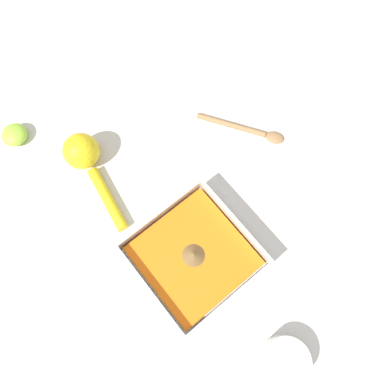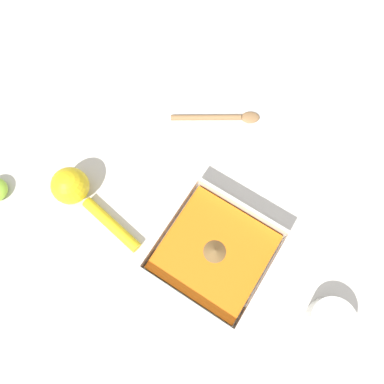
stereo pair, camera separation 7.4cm
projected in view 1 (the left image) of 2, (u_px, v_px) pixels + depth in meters
ground_plane at (188, 276)px, 0.72m from camera, size 4.00×4.00×0.00m
square_dish at (194, 257)px, 0.71m from camera, size 0.21×0.21×0.05m
spice_bowl at (285, 361)px, 0.65m from camera, size 0.08×0.08×0.04m
lemon_squeezer at (85, 158)px, 0.76m from camera, size 0.22×0.08×0.07m
lemon_half at (15, 135)px, 0.79m from camera, size 0.05×0.05×0.03m
wooden_spoon at (246, 129)px, 0.81m from camera, size 0.17×0.12×0.01m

